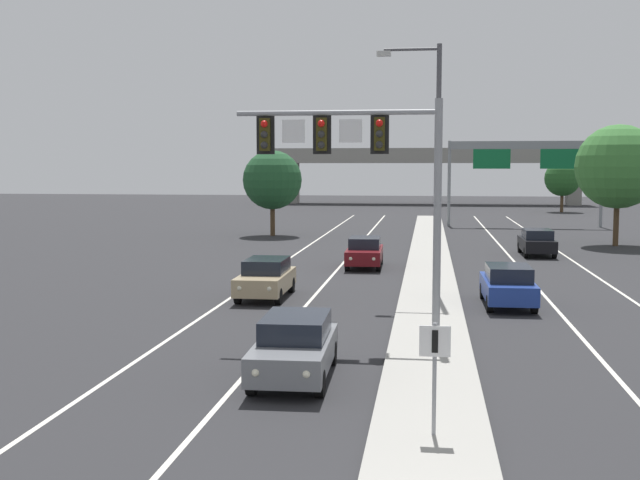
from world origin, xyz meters
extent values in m
cube|color=#9E9B93|center=(0.00, 18.00, 0.07)|extent=(2.40, 110.00, 0.15)
cube|color=silver|center=(-4.70, 25.00, 0.00)|extent=(0.14, 100.00, 0.01)
cube|color=silver|center=(4.70, 25.00, 0.00)|extent=(0.14, 100.00, 0.01)
cube|color=silver|center=(-8.00, 25.00, 0.00)|extent=(0.14, 100.00, 0.01)
cube|color=silver|center=(8.00, 25.00, 0.00)|extent=(0.14, 100.00, 0.01)
cylinder|color=gray|center=(0.18, 14.62, 3.75)|extent=(0.24, 0.24, 7.20)
cylinder|color=gray|center=(-2.90, 14.62, 6.95)|extent=(6.16, 0.16, 0.16)
cube|color=black|center=(-1.58, 14.66, 6.30)|extent=(0.56, 0.06, 1.20)
cube|color=#38330F|center=(-1.58, 14.62, 6.30)|extent=(0.32, 0.32, 1.00)
sphere|color=red|center=(-1.58, 14.45, 6.62)|extent=(0.22, 0.22, 0.22)
sphere|color=#282828|center=(-1.58, 14.45, 6.30)|extent=(0.22, 0.22, 0.22)
sphere|color=#282828|center=(-1.58, 14.45, 5.98)|extent=(0.22, 0.22, 0.22)
cube|color=black|center=(-3.34, 14.66, 6.30)|extent=(0.56, 0.06, 1.20)
cube|color=#38330F|center=(-3.34, 14.62, 6.30)|extent=(0.32, 0.32, 1.00)
sphere|color=red|center=(-3.34, 14.45, 6.62)|extent=(0.22, 0.22, 0.22)
sphere|color=#282828|center=(-3.34, 14.45, 6.30)|extent=(0.22, 0.22, 0.22)
sphere|color=#282828|center=(-3.34, 14.45, 5.98)|extent=(0.22, 0.22, 0.22)
cube|color=black|center=(-5.10, 14.66, 6.30)|extent=(0.56, 0.06, 1.20)
cube|color=#38330F|center=(-5.10, 14.62, 6.30)|extent=(0.32, 0.32, 1.00)
sphere|color=red|center=(-5.10, 14.45, 6.62)|extent=(0.22, 0.22, 0.22)
sphere|color=#282828|center=(-5.10, 14.45, 6.30)|extent=(0.22, 0.22, 0.22)
sphere|color=#282828|center=(-5.10, 14.45, 5.98)|extent=(0.22, 0.22, 0.22)
cube|color=white|center=(-2.46, 14.60, 6.40)|extent=(0.70, 0.04, 0.70)
cube|color=white|center=(-4.22, 14.60, 6.40)|extent=(0.70, 0.04, 0.70)
cylinder|color=gray|center=(0.06, 5.62, 1.25)|extent=(0.08, 0.08, 2.20)
cube|color=white|center=(0.06, 5.59, 2.00)|extent=(0.60, 0.03, 0.60)
cube|color=black|center=(0.06, 5.57, 2.00)|extent=(0.12, 0.01, 0.44)
cylinder|color=#4C4C51|center=(0.26, 22.72, 5.15)|extent=(0.20, 0.20, 10.00)
cylinder|color=#4C4C51|center=(-0.84, 22.72, 9.95)|extent=(2.20, 0.12, 0.12)
cube|color=#B7B7B2|center=(-1.94, 22.72, 9.80)|extent=(0.56, 0.28, 0.20)
cube|color=slate|center=(-3.38, 9.76, 0.67)|extent=(1.92, 4.45, 0.70)
cube|color=black|center=(-3.38, 9.98, 1.30)|extent=(1.65, 2.42, 0.56)
sphere|color=#EAE5C6|center=(-2.74, 7.59, 0.72)|extent=(0.18, 0.18, 0.18)
sphere|color=#EAE5C6|center=(-3.90, 7.56, 0.72)|extent=(0.18, 0.18, 0.18)
cylinder|color=black|center=(-2.54, 8.28, 0.32)|extent=(0.24, 0.65, 0.64)
cylinder|color=black|center=(-4.14, 8.24, 0.32)|extent=(0.24, 0.65, 0.64)
cylinder|color=black|center=(-2.62, 11.28, 0.32)|extent=(0.24, 0.65, 0.64)
cylinder|color=black|center=(-4.22, 11.23, 0.32)|extent=(0.24, 0.65, 0.64)
cube|color=tan|center=(-6.59, 21.66, 0.67)|extent=(1.83, 4.41, 0.70)
cube|color=black|center=(-6.59, 21.88, 1.30)|extent=(1.60, 2.39, 0.56)
sphere|color=#EAE5C6|center=(-6.00, 19.48, 0.72)|extent=(0.18, 0.18, 0.18)
sphere|color=#EAE5C6|center=(-7.15, 19.47, 0.72)|extent=(0.18, 0.18, 0.18)
cylinder|color=black|center=(-5.78, 20.16, 0.32)|extent=(0.22, 0.64, 0.64)
cylinder|color=black|center=(-7.38, 20.15, 0.32)|extent=(0.22, 0.64, 0.64)
cylinder|color=black|center=(-5.80, 23.16, 0.32)|extent=(0.22, 0.64, 0.64)
cylinder|color=black|center=(-7.40, 23.15, 0.32)|extent=(0.22, 0.64, 0.64)
cube|color=#5B0F14|center=(-3.38, 31.73, 0.67)|extent=(1.91, 4.44, 0.70)
cube|color=black|center=(-3.39, 31.95, 1.30)|extent=(1.64, 2.41, 0.56)
sphere|color=#EAE5C6|center=(-2.75, 29.56, 0.72)|extent=(0.18, 0.18, 0.18)
sphere|color=#EAE5C6|center=(-3.91, 29.53, 0.72)|extent=(0.18, 0.18, 0.18)
cylinder|color=black|center=(-2.55, 30.25, 0.32)|extent=(0.24, 0.65, 0.64)
cylinder|color=black|center=(-4.15, 30.21, 0.32)|extent=(0.24, 0.65, 0.64)
cylinder|color=black|center=(-2.62, 33.25, 0.32)|extent=(0.24, 0.65, 0.64)
cylinder|color=black|center=(-4.22, 33.21, 0.32)|extent=(0.24, 0.65, 0.64)
cube|color=navy|center=(2.95, 21.13, 0.67)|extent=(1.85, 4.42, 0.70)
cube|color=black|center=(2.95, 20.91, 1.30)|extent=(1.61, 2.39, 0.56)
sphere|color=#EAE5C6|center=(2.35, 23.30, 0.72)|extent=(0.18, 0.18, 0.18)
sphere|color=#EAE5C6|center=(3.50, 23.31, 0.72)|extent=(0.18, 0.18, 0.18)
cylinder|color=black|center=(2.13, 22.62, 0.32)|extent=(0.23, 0.64, 0.64)
cylinder|color=black|center=(3.73, 22.64, 0.32)|extent=(0.23, 0.64, 0.64)
cylinder|color=black|center=(2.17, 19.62, 0.32)|extent=(0.23, 0.64, 0.64)
cylinder|color=black|center=(3.77, 19.64, 0.32)|extent=(0.23, 0.64, 0.64)
cube|color=black|center=(6.33, 38.69, 0.67)|extent=(1.82, 4.41, 0.70)
cube|color=black|center=(6.33, 38.47, 1.30)|extent=(1.59, 2.38, 0.56)
sphere|color=#EAE5C6|center=(5.75, 40.87, 0.72)|extent=(0.18, 0.18, 0.18)
sphere|color=#EAE5C6|center=(6.90, 40.87, 0.72)|extent=(0.18, 0.18, 0.18)
cylinder|color=black|center=(5.53, 40.19, 0.32)|extent=(0.22, 0.64, 0.64)
cylinder|color=black|center=(7.13, 40.20, 0.32)|extent=(0.22, 0.64, 0.64)
cylinder|color=black|center=(5.54, 37.19, 0.32)|extent=(0.22, 0.64, 0.64)
cylinder|color=black|center=(7.14, 37.20, 0.32)|extent=(0.22, 0.64, 0.64)
cylinder|color=gray|center=(1.70, 61.49, 3.75)|extent=(0.28, 0.28, 7.50)
cylinder|color=gray|center=(14.70, 61.49, 3.75)|extent=(0.28, 0.28, 7.50)
cube|color=gray|center=(8.20, 61.49, 7.10)|extent=(13.00, 0.36, 0.70)
cube|color=#0F6033|center=(5.34, 61.29, 5.90)|extent=(3.20, 0.08, 1.70)
cube|color=#0F6033|center=(11.06, 61.29, 5.90)|extent=(3.20, 0.08, 1.70)
cube|color=gray|center=(0.00, 100.57, 6.20)|extent=(42.40, 6.40, 1.10)
cube|color=gray|center=(0.00, 97.57, 7.20)|extent=(42.40, 0.36, 0.90)
cube|color=gray|center=(-19.20, 100.57, 2.83)|extent=(1.80, 2.40, 5.65)
cube|color=gray|center=(19.20, 100.57, 2.83)|extent=(1.80, 2.40, 5.65)
cylinder|color=#4C3823|center=(15.04, 83.94, 1.11)|extent=(0.36, 0.36, 2.22)
sphere|color=#235623|center=(15.04, 83.94, 3.85)|extent=(4.07, 4.07, 4.07)
cylinder|color=#4C3823|center=(-11.84, 49.58, 1.23)|extent=(0.36, 0.36, 2.45)
sphere|color=#1E4C28|center=(-11.84, 49.58, 4.25)|extent=(4.49, 4.49, 4.49)
cylinder|color=#4C3823|center=(12.30, 45.17, 1.52)|extent=(0.36, 0.36, 3.04)
sphere|color=#387533|center=(12.30, 45.17, 5.27)|extent=(5.56, 5.56, 5.56)
camera|label=1|loc=(-0.09, -9.49, 5.37)|focal=44.46mm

